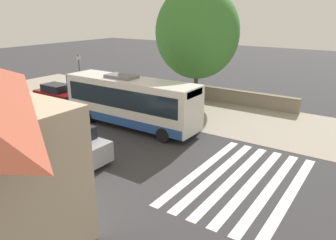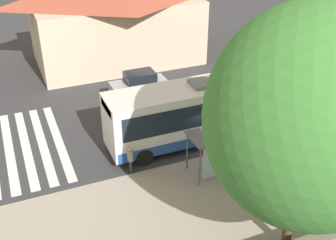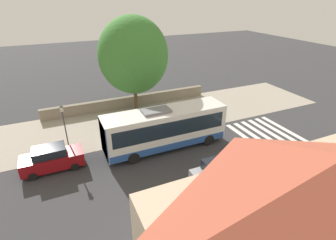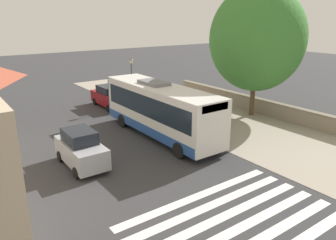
# 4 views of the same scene
# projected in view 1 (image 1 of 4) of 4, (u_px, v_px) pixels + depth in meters

# --- Properties ---
(ground_plane) EXTENTS (120.00, 120.00, 0.00)m
(ground_plane) POSITION_uv_depth(u_px,v_px,m) (143.00, 119.00, 26.28)
(ground_plane) COLOR #353538
(ground_plane) RESTS_ON ground
(sidewalk_plaza) EXTENTS (9.00, 44.00, 0.02)m
(sidewalk_plaza) POSITION_uv_depth(u_px,v_px,m) (174.00, 106.00, 29.81)
(sidewalk_plaza) COLOR #9E9384
(sidewalk_plaza) RESTS_ON ground
(crosswalk_stripes) EXTENTS (9.00, 5.25, 0.01)m
(crosswalk_stripes) POSITION_uv_depth(u_px,v_px,m) (243.00, 181.00, 16.80)
(crosswalk_stripes) COLOR silver
(crosswalk_stripes) RESTS_ON ground
(stone_wall) EXTENTS (0.60, 20.00, 1.30)m
(stone_wall) POSITION_uv_depth(u_px,v_px,m) (196.00, 91.00, 32.78)
(stone_wall) COLOR gray
(stone_wall) RESTS_ON ground
(bus) EXTENTS (2.77, 10.79, 3.83)m
(bus) POSITION_uv_depth(u_px,v_px,m) (131.00, 101.00, 24.09)
(bus) COLOR silver
(bus) RESTS_ON ground
(bus_shelter) EXTENTS (1.84, 3.33, 2.38)m
(bus_shelter) POSITION_uv_depth(u_px,v_px,m) (161.00, 92.00, 26.65)
(bus_shelter) COLOR #515459
(bus_shelter) RESTS_ON ground
(pedestrian) EXTENTS (0.34, 0.22, 1.61)m
(pedestrian) POSITION_uv_depth(u_px,v_px,m) (197.00, 120.00, 23.19)
(pedestrian) COLOR #2D3347
(pedestrian) RESTS_ON ground
(bench) EXTENTS (0.40, 1.84, 0.88)m
(bench) POSITION_uv_depth(u_px,v_px,m) (171.00, 101.00, 29.80)
(bench) COLOR #4C7247
(bench) RESTS_ON ground
(street_lamp_near) EXTENTS (0.28, 0.28, 4.56)m
(street_lamp_near) POSITION_uv_depth(u_px,v_px,m) (80.00, 75.00, 29.90)
(street_lamp_near) COLOR #4C4C51
(street_lamp_near) RESTS_ON ground
(shade_tree) EXTENTS (7.67, 7.67, 10.62)m
(shade_tree) POSITION_uv_depth(u_px,v_px,m) (197.00, 33.00, 29.82)
(shade_tree) COLOR brown
(shade_tree) RESTS_ON ground
(parked_car_behind_bus) EXTENTS (1.99, 4.61, 1.96)m
(parked_car_behind_bus) POSITION_uv_depth(u_px,v_px,m) (57.00, 95.00, 29.90)
(parked_car_behind_bus) COLOR maroon
(parked_car_behind_bus) RESTS_ON ground
(parked_car_far_lane) EXTENTS (1.86, 4.00, 2.12)m
(parked_car_far_lane) POSITION_uv_depth(u_px,v_px,m) (77.00, 145.00, 18.66)
(parked_car_far_lane) COLOR #9EA0A8
(parked_car_far_lane) RESTS_ON ground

